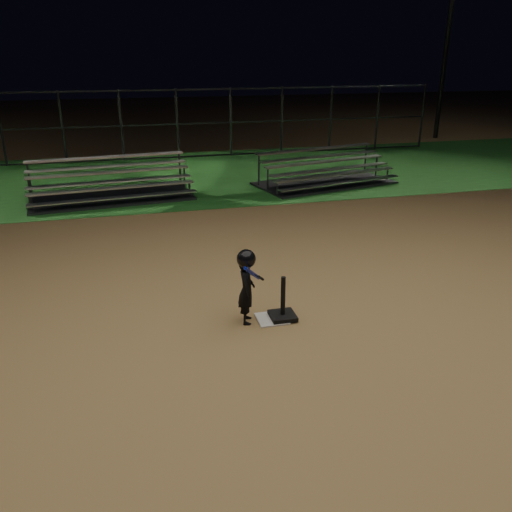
{
  "coord_description": "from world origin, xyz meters",
  "views": [
    {
      "loc": [
        -1.92,
        -6.74,
        3.81
      ],
      "look_at": [
        0.0,
        1.0,
        0.65
      ],
      "focal_mm": 36.73,
      "sensor_mm": 36.0,
      "label": 1
    }
  ],
  "objects": [
    {
      "name": "bleacher_right",
      "position": [
        3.85,
        7.82,
        0.21
      ],
      "size": [
        4.4,
        2.84,
        0.99
      ],
      "rotation": [
        0.0,
        0.0,
        0.23
      ],
      "color": "#A3A3A8",
      "rests_on": "ground"
    },
    {
      "name": "light_pole_right",
      "position": [
        12.0,
        14.94,
        4.95
      ],
      "size": [
        0.9,
        0.53,
        8.3
      ],
      "color": "#2D2D30",
      "rests_on": "ground"
    },
    {
      "name": "child_batter",
      "position": [
        -0.38,
        0.03,
        0.61
      ],
      "size": [
        0.44,
        0.59,
        1.15
      ],
      "rotation": [
        0.0,
        0.0,
        1.39
      ],
      "color": "black",
      "rests_on": "ground"
    },
    {
      "name": "ground",
      "position": [
        0.0,
        0.0,
        0.0
      ],
      "size": [
        80.0,
        80.0,
        0.0
      ],
      "primitive_type": "plane",
      "color": "olive",
      "rests_on": "ground"
    },
    {
      "name": "grass_strip",
      "position": [
        0.0,
        10.0,
        0.01
      ],
      "size": [
        60.0,
        8.0,
        0.01
      ],
      "primitive_type": "cube",
      "color": "#1A511A",
      "rests_on": "ground"
    },
    {
      "name": "backstop_fence",
      "position": [
        0.0,
        13.0,
        1.25
      ],
      "size": [
        20.08,
        0.08,
        2.5
      ],
      "color": "#38383D",
      "rests_on": "ground"
    },
    {
      "name": "bleacher_left",
      "position": [
        -2.39,
        7.7,
        0.22
      ],
      "size": [
        4.46,
        2.53,
        1.04
      ],
      "rotation": [
        0.0,
        0.0,
        0.11
      ],
      "color": "silver",
      "rests_on": "ground"
    },
    {
      "name": "batting_tee",
      "position": [
        0.16,
        -0.02,
        0.14
      ],
      "size": [
        0.38,
        0.38,
        0.67
      ],
      "color": "black",
      "rests_on": "home_plate"
    },
    {
      "name": "home_plate",
      "position": [
        0.0,
        0.0,
        0.01
      ],
      "size": [
        0.45,
        0.45,
        0.02
      ],
      "primitive_type": "cube",
      "color": "beige",
      "rests_on": "ground"
    }
  ]
}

